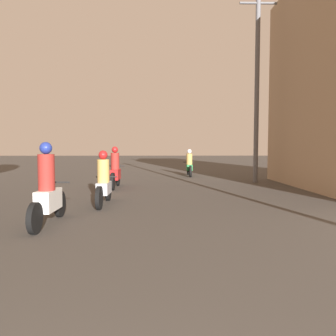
{
  "coord_description": "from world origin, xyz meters",
  "views": [
    {
      "loc": [
        0.41,
        0.19,
        1.56
      ],
      "look_at": [
        0.79,
        18.19,
        0.41
      ],
      "focal_mm": 35.0,
      "sensor_mm": 36.0,
      "label": 1
    }
  ],
  "objects": [
    {
      "name": "motorcycle_green",
      "position": [
        1.93,
        17.86,
        0.59
      ],
      "size": [
        0.6,
        2.07,
        1.45
      ],
      "rotation": [
        0.0,
        0.0,
        0.08
      ],
      "color": "black",
      "rests_on": "ground_plane"
    },
    {
      "name": "motorcycle_red",
      "position": [
        -1.34,
        12.71,
        0.63
      ],
      "size": [
        0.6,
        2.05,
        1.58
      ],
      "rotation": [
        0.0,
        0.0,
        -0.03
      ],
      "color": "black",
      "rests_on": "ground_plane"
    },
    {
      "name": "utility_pole_far",
      "position": [
        4.58,
        14.51,
        4.27
      ],
      "size": [
        1.6,
        0.2,
        8.21
      ],
      "color": "slate",
      "rests_on": "ground_plane"
    },
    {
      "name": "motorcycle_silver",
      "position": [
        -1.14,
        9.0,
        0.6
      ],
      "size": [
        0.6,
        1.99,
        1.47
      ],
      "rotation": [
        0.0,
        0.0,
        -0.15
      ],
      "color": "black",
      "rests_on": "ground_plane"
    },
    {
      "name": "motorcycle_white",
      "position": [
        -1.85,
        6.73,
        0.66
      ],
      "size": [
        0.6,
        2.04,
        1.66
      ],
      "rotation": [
        0.0,
        0.0,
        -0.03
      ],
      "color": "black",
      "rests_on": "ground_plane"
    }
  ]
}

